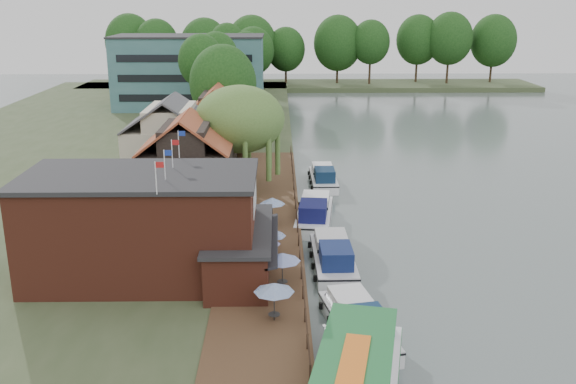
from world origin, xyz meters
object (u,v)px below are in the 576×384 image
object	(u,v)px
willow	(240,139)
cottage_b	(171,138)
umbrella_3	(272,244)
umbrella_1	(282,270)
swan	(364,378)
umbrella_0	(274,302)
umbrella_5	(272,211)
pub	(172,225)
cruiser_0	(358,317)
cruiser_3	(323,175)
cottage_c	(217,122)
cruiser_2	(314,210)
hotel_block	(190,72)
cottage_a	(187,162)
cruiser_1	(333,253)
umbrella_4	(262,227)
umbrella_2	(264,253)

from	to	relation	value
willow	cottage_b	bearing A→B (deg)	146.31
umbrella_3	umbrella_1	bearing A→B (deg)	-80.93
swan	umbrella_0	bearing A→B (deg)	134.65
umbrella_0	umbrella_5	xyz separation A→B (m)	(-0.24, 16.58, 0.00)
pub	cruiser_0	bearing A→B (deg)	-29.05
cruiser_3	cottage_c	bearing A→B (deg)	143.87
umbrella_5	cruiser_2	distance (m)	5.15
hotel_block	willow	bearing A→B (deg)	-77.29
cottage_a	umbrella_0	size ratio (longest dim) A/B	3.57
hotel_block	cruiser_1	size ratio (longest dim) A/B	2.52
hotel_block	umbrella_0	bearing A→B (deg)	-79.16
hotel_block	umbrella_1	bearing A→B (deg)	-78.12
cottage_b	willow	size ratio (longest dim) A/B	0.92
pub	cruiser_2	xyz separation A→B (m)	(10.35, 13.27, -3.39)
umbrella_0	umbrella_4	xyz separation A→B (m)	(-1.04, 12.67, 0.00)
cottage_b	cruiser_3	size ratio (longest dim) A/B	1.03
umbrella_4	pub	bearing A→B (deg)	-134.57
umbrella_0	umbrella_2	world-z (taller)	same
umbrella_1	umbrella_3	bearing A→B (deg)	99.07
cottage_b	umbrella_5	bearing A→B (deg)	-54.91
hotel_block	cottage_c	bearing A→B (deg)	-77.80
pub	cottage_a	bearing A→B (deg)	93.81
cottage_c	cruiser_0	bearing A→B (deg)	-73.71
cruiser_3	swan	size ratio (longest dim) A/B	21.11
hotel_block	cottage_b	xyz separation A→B (m)	(4.00, -46.00, -1.90)
cottage_a	umbrella_0	world-z (taller)	cottage_a
umbrella_5	cruiser_2	xyz separation A→B (m)	(3.71, 3.42, -1.03)
cottage_c	umbrella_0	world-z (taller)	cottage_c
cottage_b	swan	xyz separation A→B (m)	(15.60, -36.50, -5.03)
cottage_b	willow	bearing A→B (deg)	-33.69
umbrella_2	cruiser_3	distance (m)	25.36
willow	cottage_c	bearing A→B (deg)	104.04
umbrella_0	umbrella_1	bearing A→B (deg)	83.64
umbrella_2	cottage_a	bearing A→B (deg)	116.62
cottage_c	umbrella_3	distance (m)	32.42
cruiser_0	cruiser_2	size ratio (longest dim) A/B	0.93
umbrella_0	cottage_b	bearing A→B (deg)	108.94
cottage_a	umbrella_3	size ratio (longest dim) A/B	3.62
cruiser_1	umbrella_3	bearing A→B (deg)	-169.92
cottage_a	umbrella_1	world-z (taller)	cottage_a
pub	umbrella_5	distance (m)	12.11
cottage_c	cruiser_3	bearing A→B (deg)	-35.47
willow	cottage_a	bearing A→B (deg)	-131.99
cottage_b	umbrella_1	distance (m)	29.61
cottage_b	umbrella_5	size ratio (longest dim) A/B	4.04
hotel_block	umbrella_3	xyz separation A→B (m)	(14.67, -68.59, -4.86)
hotel_block	umbrella_3	size ratio (longest dim) A/B	10.69
cottage_c	cruiser_1	xyz separation A→B (m)	(11.20, -30.71, -4.02)
swan	umbrella_4	bearing A→B (deg)	108.25
pub	swan	size ratio (longest dim) A/B	45.45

